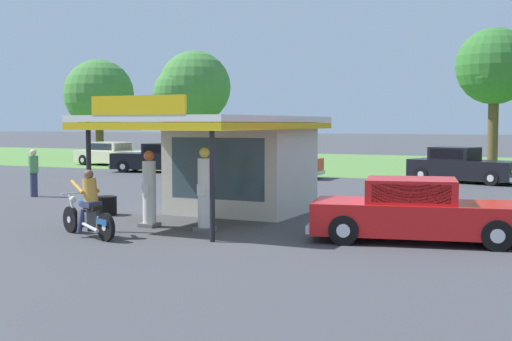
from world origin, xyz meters
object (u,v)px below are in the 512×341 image
at_px(parked_car_back_row_centre_right, 159,159).
at_px(bystander_strolling_foreground, 264,170).
at_px(motorcycle_with_rider, 88,209).
at_px(featured_classic_sedan, 417,213).
at_px(parked_car_back_row_centre, 274,163).
at_px(parked_car_back_row_centre_left, 462,167).
at_px(spare_tire_stack, 106,206).
at_px(parked_car_back_row_far_left, 113,155).
at_px(gas_pump_nearside, 149,192).
at_px(bystander_leaning_by_kiosk, 34,172).
at_px(gas_pump_offside, 205,193).

relative_size(parked_car_back_row_centre_right, bystander_strolling_foreground, 3.31).
height_order(motorcycle_with_rider, bystander_strolling_foreground, motorcycle_with_rider).
bearing_deg(featured_classic_sedan, parked_car_back_row_centre, 124.43).
relative_size(parked_car_back_row_centre_left, spare_tire_stack, 8.76).
bearing_deg(parked_car_back_row_far_left, parked_car_back_row_centre_left, -8.36).
bearing_deg(motorcycle_with_rider, bystander_strolling_foreground, 94.89).
bearing_deg(motorcycle_with_rider, gas_pump_nearside, 78.80).
bearing_deg(spare_tire_stack, parked_car_back_row_centre, 94.64).
bearing_deg(parked_car_back_row_centre_left, bystander_strolling_foreground, -131.59).
distance_m(featured_classic_sedan, parked_car_back_row_far_left, 30.43).
distance_m(parked_car_back_row_centre, parked_car_back_row_centre_left, 8.76).
distance_m(gas_pump_nearside, parked_car_back_row_centre_right, 19.83).
xyz_separation_m(featured_classic_sedan, parked_car_back_row_centre_left, (-1.61, 16.31, 0.06)).
bearing_deg(bystander_strolling_foreground, bystander_leaning_by_kiosk, -139.08).
relative_size(parked_car_back_row_centre, parked_car_back_row_centre_left, 0.94).
height_order(gas_pump_offside, parked_car_back_row_centre_right, gas_pump_offside).
bearing_deg(motorcycle_with_rider, parked_car_back_row_centre_left, 74.08).
xyz_separation_m(parked_car_back_row_centre_right, bystander_leaning_by_kiosk, (2.92, -12.40, 0.19)).
bearing_deg(spare_tire_stack, gas_pump_nearside, -29.20).
height_order(parked_car_back_row_centre_left, bystander_strolling_foreground, bystander_strolling_foreground).
relative_size(gas_pump_offside, parked_car_back_row_centre_left, 0.39).
bearing_deg(motorcycle_with_rider, parked_car_back_row_centre_right, 119.39).
height_order(parked_car_back_row_far_left, bystander_strolling_foreground, bystander_strolling_foreground).
relative_size(parked_car_back_row_centre_right, spare_tire_stack, 8.68).
distance_m(motorcycle_with_rider, parked_car_back_row_centre, 17.99).
xyz_separation_m(featured_classic_sedan, bystander_strolling_foreground, (-8.05, 9.06, 0.17)).
distance_m(featured_classic_sedan, parked_car_back_row_centre_right, 23.58).
xyz_separation_m(motorcycle_with_rider, parked_car_back_row_far_left, (-16.31, 22.23, 0.02)).
relative_size(motorcycle_with_rider, bystander_strolling_foreground, 1.38).
xyz_separation_m(parked_car_back_row_centre_right, spare_tire_stack, (8.39, -15.25, -0.45)).
relative_size(featured_classic_sedan, bystander_strolling_foreground, 3.24).
relative_size(parked_car_back_row_centre_right, bystander_leaning_by_kiosk, 3.04).
bearing_deg(spare_tire_stack, bystander_leaning_by_kiosk, 152.46).
distance_m(featured_classic_sedan, bystander_strolling_foreground, 12.12).
height_order(motorcycle_with_rider, bystander_leaning_by_kiosk, bystander_leaning_by_kiosk).
bearing_deg(gas_pump_nearside, spare_tire_stack, 150.80).
distance_m(parked_car_back_row_centre_left, parked_car_back_row_far_left, 21.98).
distance_m(parked_car_back_row_centre_right, bystander_strolling_foreground, 11.61).
xyz_separation_m(parked_car_back_row_centre_left, bystander_leaning_by_kiosk, (-12.95, -12.90, 0.20)).
bearing_deg(parked_car_back_row_centre_left, gas_pump_offside, -101.29).
relative_size(parked_car_back_row_centre_right, parked_car_back_row_centre_left, 0.99).
height_order(gas_pump_nearside, motorcycle_with_rider, gas_pump_nearside).
bearing_deg(parked_car_back_row_centre_left, parked_car_back_row_far_left, 171.64).
relative_size(gas_pump_nearside, spare_tire_stack, 3.26).
xyz_separation_m(featured_classic_sedan, bystander_leaning_by_kiosk, (-14.56, 3.41, 0.26)).
xyz_separation_m(featured_classic_sedan, spare_tire_stack, (-9.09, 0.56, -0.38)).
height_order(parked_car_back_row_far_left, spare_tire_stack, parked_car_back_row_far_left).
relative_size(motorcycle_with_rider, parked_car_back_row_centre, 0.44).
height_order(featured_classic_sedan, parked_car_back_row_centre_left, parked_car_back_row_centre_left).
bearing_deg(parked_car_back_row_centre, parked_car_back_row_centre_right, 173.34).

